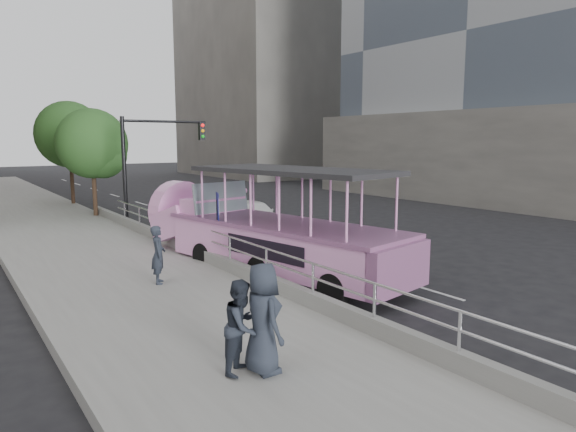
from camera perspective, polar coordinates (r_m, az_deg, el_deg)
name	(u,v)px	position (r m, az deg, el deg)	size (l,w,h in m)	color
ground	(355,280)	(15.53, 7.49, -7.08)	(160.00, 160.00, 0.00)	black
sidewalk	(74,242)	(21.87, -22.64, -2.71)	(5.50, 80.00, 0.30)	#9A9B95
kerb_wall	(230,265)	(15.24, -6.42, -5.48)	(0.24, 30.00, 0.36)	gray
guardrail	(230,243)	(15.10, -6.46, -3.04)	(0.07, 22.00, 0.71)	silver
duck_boat	(261,233)	(16.12, -3.04, -1.94)	(4.25, 10.27, 3.32)	black
car	(253,215)	(23.91, -3.95, 0.16)	(1.66, 4.11, 1.40)	silver
pedestrian_near	(158,255)	(14.24, -14.22, -4.18)	(0.58, 0.38, 1.58)	#29303D
pedestrian_mid	(242,326)	(8.70, -5.14, -12.08)	(0.77, 0.60, 1.58)	#29303D
pedestrian_far	(263,318)	(8.61, -2.81, -11.29)	(0.91, 0.59, 1.86)	#29303D
parking_sign	(218,222)	(15.94, -7.80, -0.72)	(0.22, 0.54, 2.54)	black
traffic_signal	(149,154)	(25.01, -15.16, 6.69)	(4.20, 0.32, 5.20)	black
street_tree_near	(94,146)	(27.83, -20.71, 7.25)	(3.52, 3.52, 5.72)	#352618
street_tree_far	(71,137)	(33.72, -22.93, 8.08)	(3.97, 3.97, 6.45)	#352618
tower_podium	(558,155)	(45.29, 27.81, 6.04)	(26.00, 26.00, 6.00)	gray
midrise_stone_a	(284,41)	(65.25, -0.43, 18.92)	(20.00, 20.00, 32.00)	gray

